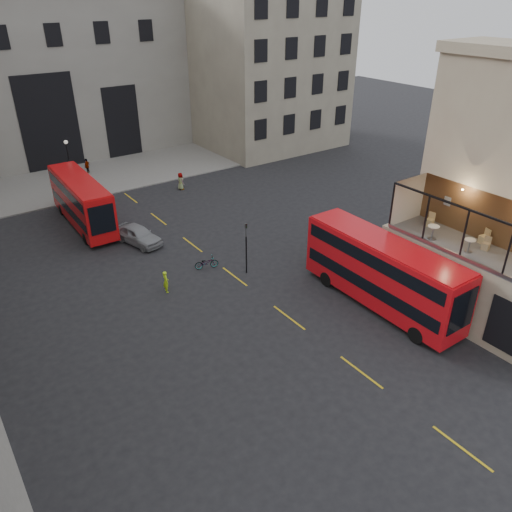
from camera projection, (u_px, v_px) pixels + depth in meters
ground at (387, 358)px, 27.06m from camera, size 140.00×140.00×0.00m
host_frontage at (467, 286)px, 29.31m from camera, size 3.00×11.00×4.50m
cafe_floor at (475, 251)px, 28.22m from camera, size 3.00×10.00×0.10m
gateway at (29, 74)px, 54.38m from camera, size 35.00×10.60×18.00m
building_right at (257, 55)px, 60.96m from camera, size 16.60×18.60×20.00m
pavement_far at (63, 182)px, 51.16m from camera, size 40.00×12.00×0.12m
traffic_light_near at (246, 242)px, 33.98m from camera, size 0.16×0.20×3.80m
street_lamp_b at (71, 171)px, 47.18m from camera, size 0.36×0.36×5.33m
bus_near at (382, 270)px, 30.43m from camera, size 2.67×11.15×4.44m
bus_far at (81, 200)px, 41.03m from camera, size 2.62×10.30×4.09m
car_a at (138, 235)px, 38.79m from camera, size 2.84×4.65×1.48m
car_b at (89, 197)px, 45.82m from camera, size 3.70×4.67×1.49m
bicycle at (206, 263)px, 35.46m from camera, size 1.80×1.08×0.89m
cyclist at (166, 282)px, 32.57m from camera, size 0.44×0.60×1.52m
pedestrian_b at (64, 181)px, 49.23m from camera, size 1.12×1.21×1.63m
pedestrian_c at (87, 166)px, 53.31m from camera, size 0.99×0.96×1.66m
pedestrian_d at (181, 181)px, 49.16m from camera, size 0.64×0.90×1.70m
cafe_table_mid at (470, 244)px, 27.83m from camera, size 0.61×0.61×0.76m
cafe_table_far at (433, 230)px, 29.23m from camera, size 0.67×0.67×0.84m
cafe_chair_b at (486, 246)px, 28.17m from camera, size 0.46×0.46×0.78m
cafe_chair_c at (484, 239)px, 28.85m from camera, size 0.53×0.53×0.89m
cafe_chair_d at (430, 222)px, 30.97m from camera, size 0.50×0.50×0.87m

